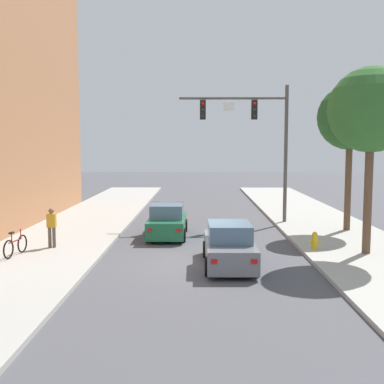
# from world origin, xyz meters

# --- Properties ---
(ground_plane) EXTENTS (120.00, 120.00, 0.00)m
(ground_plane) POSITION_xyz_m (0.00, 0.00, 0.00)
(ground_plane) COLOR #4C4C51
(sidewalk_left) EXTENTS (5.00, 60.00, 0.15)m
(sidewalk_left) POSITION_xyz_m (-6.50, 0.00, 0.07)
(sidewalk_left) COLOR #A8A59E
(sidewalk_left) RESTS_ON ground
(sidewalk_right) EXTENTS (5.00, 60.00, 0.15)m
(sidewalk_right) POSITION_xyz_m (6.50, 0.00, 0.07)
(sidewalk_right) COLOR #A8A59E
(sidewalk_right) RESTS_ON ground
(traffic_signal_mast) EXTENTS (5.97, 0.38, 7.50)m
(traffic_signal_mast) POSITION_xyz_m (2.94, 8.81, 5.31)
(traffic_signal_mast) COLOR #514C47
(traffic_signal_mast) RESTS_ON sidewalk_right
(car_lead_green) EXTENTS (1.85, 4.25, 1.60)m
(car_lead_green) POSITION_xyz_m (-1.71, 5.18, 0.72)
(car_lead_green) COLOR #1E663D
(car_lead_green) RESTS_ON ground
(car_following_grey) EXTENTS (1.88, 4.26, 1.60)m
(car_following_grey) POSITION_xyz_m (0.90, -0.32, 0.72)
(car_following_grey) COLOR slate
(car_following_grey) RESTS_ON ground
(pedestrian_sidewalk_left_walker) EXTENTS (0.36, 0.22, 1.64)m
(pedestrian_sidewalk_left_walker) POSITION_xyz_m (-6.32, 2.03, 1.06)
(pedestrian_sidewalk_left_walker) COLOR brown
(pedestrian_sidewalk_left_walker) RESTS_ON sidewalk_left
(bicycle_leaning) EXTENTS (0.28, 1.76, 0.98)m
(bicycle_leaning) POSITION_xyz_m (-7.26, 0.52, 0.54)
(bicycle_leaning) COLOR black
(bicycle_leaning) RESTS_ON sidewalk_left
(fire_hydrant) EXTENTS (0.48, 0.24, 0.72)m
(fire_hydrant) POSITION_xyz_m (4.54, 1.81, 0.51)
(fire_hydrant) COLOR gold
(fire_hydrant) RESTS_ON sidewalk_right
(street_tree_nearest) EXTENTS (3.28, 3.28, 7.24)m
(street_tree_nearest) POSITION_xyz_m (6.40, 1.13, 5.70)
(street_tree_nearest) COLOR brown
(street_tree_nearest) RESTS_ON sidewalk_right
(street_tree_second) EXTENTS (3.20, 3.20, 7.22)m
(street_tree_second) POSITION_xyz_m (7.26, 6.26, 5.72)
(street_tree_second) COLOR brown
(street_tree_second) RESTS_ON sidewalk_right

